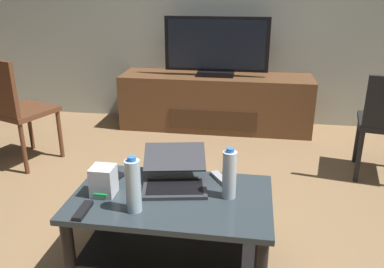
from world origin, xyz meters
The scene contains 12 objects.
ground_plane centered at (0.00, 0.00, 0.00)m, with size 7.68×7.68×0.00m, color olive.
coffee_table centered at (-0.04, -0.18, 0.30)m, with size 1.01×0.61×0.44m.
media_cabinet centered at (-0.05, 2.11, 0.28)m, with size 1.96×0.52×0.56m.
television centered at (-0.05, 2.08, 0.84)m, with size 1.04×0.20×0.58m.
side_chair centered at (-1.58, 0.93, 0.51)m, with size 0.57×0.57×0.91m.
laptop centered at (-0.05, -0.05, 0.49)m, with size 0.39×0.42×0.17m.
router_box centered at (-0.39, -0.21, 0.51)m, with size 0.12×0.12×0.15m.
water_bottle_near centered at (0.24, -0.14, 0.56)m, with size 0.07×0.07×0.27m.
water_bottle_far centered at (-0.19, -0.34, 0.57)m, with size 0.07×0.07×0.28m.
cell_phone centered at (-0.40, -0.04, 0.44)m, with size 0.07×0.14×0.01m, color black.
tv_remote centered at (-0.43, -0.39, 0.45)m, with size 0.04×0.16×0.02m, color black.
soundbar_remote centered at (0.18, 0.04, 0.45)m, with size 0.04×0.16×0.02m, color #99999E.
Camera 1 is at (0.33, -1.92, 1.45)m, focal length 37.29 mm.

